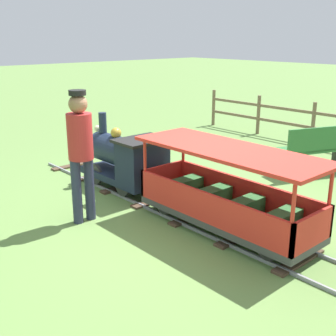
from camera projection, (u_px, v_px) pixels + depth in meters
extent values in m
plane|color=#608442|center=(186.00, 215.00, 5.59)|extent=(60.00, 60.00, 0.00)
cube|color=gray|center=(159.00, 213.00, 5.59)|extent=(0.03, 6.05, 0.04)
cube|color=gray|center=(188.00, 203.00, 5.93)|extent=(0.03, 6.05, 0.04)
cube|color=#4C3828|center=(299.00, 261.00, 4.41)|extent=(0.77, 0.14, 0.03)
cube|color=#4C3828|center=(240.00, 236.00, 4.95)|extent=(0.77, 0.14, 0.03)
cube|color=#4C3828|center=(194.00, 217.00, 5.49)|extent=(0.77, 0.14, 0.03)
cube|color=#4C3828|center=(155.00, 201.00, 6.03)|extent=(0.77, 0.14, 0.03)
cube|color=#4C3828|center=(123.00, 187.00, 6.57)|extent=(0.77, 0.14, 0.03)
cube|color=#4C3828|center=(96.00, 175.00, 7.11)|extent=(0.77, 0.14, 0.03)
cube|color=#4C3828|center=(73.00, 166.00, 7.65)|extent=(0.77, 0.14, 0.03)
cube|color=#192338|center=(123.00, 175.00, 6.51)|extent=(0.65, 1.40, 0.10)
cylinder|color=#192338|center=(115.00, 150.00, 6.55)|extent=(0.44, 0.85, 0.44)
cylinder|color=#B7932D|center=(99.00, 145.00, 6.85)|extent=(0.37, 0.02, 0.37)
cylinder|color=#192338|center=(103.00, 123.00, 6.65)|extent=(0.12, 0.12, 0.31)
sphere|color=#B7932D|center=(116.00, 133.00, 6.43)|extent=(0.16, 0.16, 0.16)
cube|color=#192338|center=(143.00, 161.00, 6.08)|extent=(0.65, 0.45, 0.55)
cube|color=black|center=(142.00, 140.00, 5.99)|extent=(0.73, 0.53, 0.04)
sphere|color=#F2EAB2|center=(97.00, 128.00, 6.80)|extent=(0.10, 0.10, 0.10)
cylinder|color=#2D2D2D|center=(96.00, 174.00, 6.59)|extent=(0.05, 0.32, 0.32)
cylinder|color=#2D2D2D|center=(124.00, 167.00, 6.93)|extent=(0.05, 0.32, 0.32)
cylinder|color=#2D2D2D|center=(123.00, 185.00, 6.09)|extent=(0.05, 0.32, 0.32)
cylinder|color=#2D2D2D|center=(152.00, 177.00, 6.43)|extent=(0.05, 0.32, 0.32)
cube|color=#3F3F3F|center=(225.00, 217.00, 5.07)|extent=(0.73, 2.25, 0.08)
cube|color=red|center=(206.00, 207.00, 4.79)|extent=(0.04, 2.25, 0.35)
cube|color=red|center=(245.00, 193.00, 5.23)|extent=(0.04, 2.25, 0.35)
cube|color=red|center=(163.00, 178.00, 5.80)|extent=(0.73, 0.04, 0.35)
cube|color=red|center=(312.00, 231.00, 4.22)|extent=(0.73, 0.04, 0.35)
cylinder|color=red|center=(145.00, 169.00, 5.51)|extent=(0.04, 0.04, 0.75)
cylinder|color=red|center=(183.00, 159.00, 5.93)|extent=(0.04, 0.04, 0.75)
cylinder|color=red|center=(292.00, 220.00, 3.97)|extent=(0.04, 0.04, 0.75)
cylinder|color=red|center=(329.00, 202.00, 4.40)|extent=(0.04, 0.04, 0.75)
cube|color=red|center=(228.00, 150.00, 4.84)|extent=(0.83, 2.35, 0.04)
cube|color=#2D6B33|center=(279.00, 224.00, 4.50)|extent=(0.57, 0.20, 0.24)
cube|color=#2D6B33|center=(243.00, 210.00, 4.85)|extent=(0.57, 0.20, 0.24)
cube|color=#2D6B33|center=(211.00, 199.00, 5.20)|extent=(0.57, 0.20, 0.24)
cube|color=#2D6B33|center=(183.00, 188.00, 5.55)|extent=(0.57, 0.20, 0.24)
cylinder|color=#262626|center=(164.00, 205.00, 5.47)|extent=(0.04, 0.24, 0.24)
cylinder|color=#262626|center=(194.00, 196.00, 5.81)|extent=(0.04, 0.24, 0.24)
cylinder|color=#262626|center=(268.00, 249.00, 4.35)|extent=(0.04, 0.24, 0.24)
cylinder|color=#262626|center=(297.00, 234.00, 4.69)|extent=(0.04, 0.24, 0.24)
cylinder|color=#282D47|center=(77.00, 192.00, 5.25)|extent=(0.12, 0.12, 0.80)
cylinder|color=#282D47|center=(90.00, 189.00, 5.36)|extent=(0.12, 0.12, 0.80)
cylinder|color=#B22828|center=(80.00, 137.00, 5.11)|extent=(0.30, 0.30, 0.55)
sphere|color=#936B4C|center=(78.00, 104.00, 4.99)|extent=(0.22, 0.22, 0.22)
cylinder|color=black|center=(77.00, 93.00, 4.96)|extent=(0.20, 0.20, 0.06)
cube|color=#2D6B33|center=(314.00, 149.00, 7.18)|extent=(1.36, 0.84, 0.06)
cube|color=#2D6B33|center=(322.00, 139.00, 6.96)|extent=(1.23, 0.51, 0.40)
cube|color=#333333|center=(284.00, 164.00, 7.05)|extent=(0.19, 0.33, 0.42)
cylinder|color=#756047|center=(313.00, 124.00, 9.07)|extent=(0.08, 0.08, 0.90)
cylinder|color=#756047|center=(258.00, 115.00, 10.08)|extent=(0.08, 0.08, 0.90)
cylinder|color=#756047|center=(214.00, 108.00, 11.09)|extent=(0.08, 0.08, 0.90)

